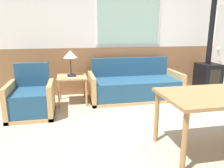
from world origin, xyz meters
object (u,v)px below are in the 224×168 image
side_table (72,80)px  couch (134,87)px  wood_stove (208,71)px  armchair (31,100)px  table_lamp (70,55)px

side_table → couch: bearing=0.3°
couch → wood_stove: 1.80m
couch → wood_stove: size_ratio=0.82×
armchair → table_lamp: table_lamp is taller
side_table → wood_stove: bearing=0.1°
couch → table_lamp: (-1.35, 0.10, 0.72)m
side_table → table_lamp: bearing=95.1°
armchair → wood_stove: size_ratio=0.38×
couch → armchair: 2.15m
armchair → wood_stove: 3.90m
armchair → couch: bearing=10.7°
table_lamp → wood_stove: wood_stove is taller
table_lamp → wood_stove: size_ratio=0.22×
couch → table_lamp: 1.53m
couch → side_table: size_ratio=3.31×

